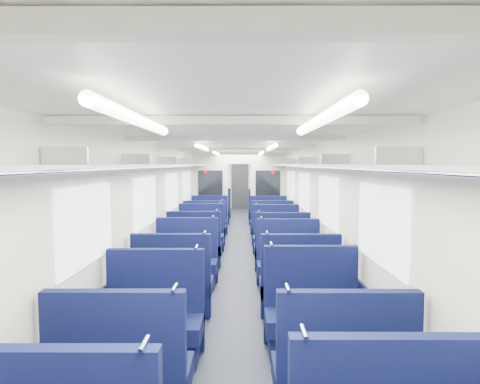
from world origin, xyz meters
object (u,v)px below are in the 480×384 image
object	(u,v)px
seat_8	(173,288)
seat_13	(281,251)
seat_10	(186,265)
seat_11	(289,267)
end_door	(240,186)
seat_23	(263,210)
seat_4	(122,383)
seat_14	(201,238)
seat_22	(216,210)
seat_21	(265,214)
seat_20	(214,214)
seat_9	(299,289)
seat_7	(312,318)
seat_5	(342,383)
seat_17	(272,230)
seat_18	(209,223)
seat_15	(276,240)
seat_16	(205,231)
bulkhead	(239,189)
seat_12	(195,249)
seat_19	(269,223)
seat_6	(154,324)

from	to	relation	value
seat_8	seat_13	world-z (taller)	same
seat_10	seat_8	bearing A→B (deg)	-90.00
seat_8	seat_11	distance (m)	2.00
end_door	seat_23	xyz separation A→B (m)	(0.83, -3.73, -0.65)
seat_4	seat_8	xyz separation A→B (m)	(0.00, 2.29, 0.00)
seat_14	seat_22	xyz separation A→B (m)	(0.00, 5.47, 0.00)
seat_10	seat_21	bearing A→B (deg)	75.80
seat_8	seat_20	bearing A→B (deg)	90.00
seat_9	seat_13	xyz separation A→B (m)	(0.00, 2.28, 0.00)
seat_9	seat_20	world-z (taller)	same
end_door	seat_7	xyz separation A→B (m)	(0.83, -13.70, -0.65)
seat_5	seat_20	xyz separation A→B (m)	(-1.66, 10.20, 0.00)
seat_8	seat_17	distance (m)	4.94
seat_9	seat_18	bearing A→B (deg)	105.72
seat_15	seat_16	bearing A→B (deg)	145.29
seat_10	seat_7	bearing A→B (deg)	-53.76
bulkhead	seat_5	distance (m)	9.37
seat_23	seat_13	bearing A→B (deg)	-90.00
seat_8	seat_20	world-z (taller)	same
seat_12	seat_22	bearing A→B (deg)	90.00
seat_10	seat_16	bearing A→B (deg)	90.00
seat_9	seat_19	xyz separation A→B (m)	(0.00, 5.83, 0.00)
seat_4	seat_6	size ratio (longest dim) A/B	1.00
seat_12	seat_18	size ratio (longest dim) A/B	1.00
end_door	seat_20	world-z (taller)	end_door
seat_12	seat_5	bearing A→B (deg)	-70.64
seat_9	seat_22	distance (m)	9.27
seat_4	seat_22	xyz separation A→B (m)	(0.00, 11.39, 0.00)
seat_5	seat_19	xyz separation A→B (m)	(0.00, 8.10, 0.00)
seat_10	seat_17	xyz separation A→B (m)	(1.66, 3.41, 0.00)
seat_18	seat_23	bearing A→B (deg)	61.56
seat_11	seat_14	xyz separation A→B (m)	(-1.66, 2.51, 0.00)
seat_15	seat_23	xyz separation A→B (m)	(0.00, 5.52, 0.00)
bulkhead	seat_6	world-z (taller)	bulkhead
bulkhead	seat_12	world-z (taller)	bulkhead
seat_16	seat_20	size ratio (longest dim) A/B	1.00
seat_4	seat_23	distance (m)	11.36
seat_14	seat_18	world-z (taller)	same
seat_4	seat_5	world-z (taller)	same
seat_21	seat_13	bearing A→B (deg)	-90.00
bulkhead	seat_13	size ratio (longest dim) A/B	2.46
seat_20	seat_4	bearing A→B (deg)	-90.00
end_door	seat_22	world-z (taller)	end_door
bulkhead	seat_8	distance (m)	7.10
seat_13	seat_17	size ratio (longest dim) A/B	1.00
seat_10	seat_9	bearing A→B (deg)	-37.18
seat_7	seat_20	distance (m)	9.09
seat_8	seat_15	xyz separation A→B (m)	(1.66, 3.43, 0.00)
seat_18	seat_23	size ratio (longest dim) A/B	1.00
end_door	seat_23	distance (m)	3.88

